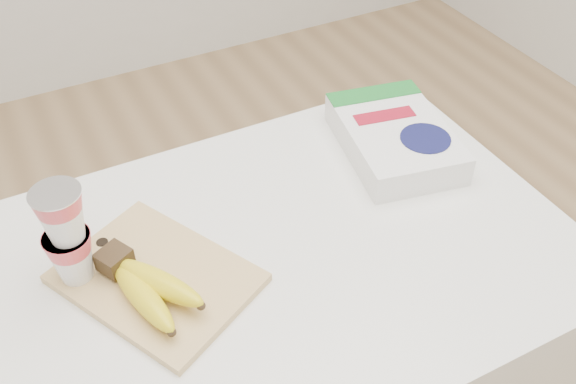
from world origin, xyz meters
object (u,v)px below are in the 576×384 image
object	(u,v)px
table	(271,382)
bananas	(146,286)
cereal_box	(394,137)
cutting_board	(157,278)
yogurt_stack	(66,233)

from	to	relation	value
table	bananas	distance (m)	0.48
cereal_box	cutting_board	bearing A→B (deg)	-157.18
cereal_box	yogurt_stack	bearing A→B (deg)	-164.05
bananas	yogurt_stack	world-z (taller)	yogurt_stack
bananas	cereal_box	distance (m)	0.58
cutting_board	table	bearing A→B (deg)	-36.43
cutting_board	cereal_box	size ratio (longest dim) A/B	0.95
yogurt_stack	cereal_box	world-z (taller)	yogurt_stack
bananas	cereal_box	xyz separation A→B (m)	(0.56, 0.15, -0.01)
yogurt_stack	cereal_box	bearing A→B (deg)	5.07
bananas	cereal_box	world-z (taller)	bananas
cereal_box	table	bearing A→B (deg)	-147.09
cereal_box	bananas	bearing A→B (deg)	-154.30
table	yogurt_stack	bearing A→B (deg)	163.75
table	cutting_board	bearing A→B (deg)	170.97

